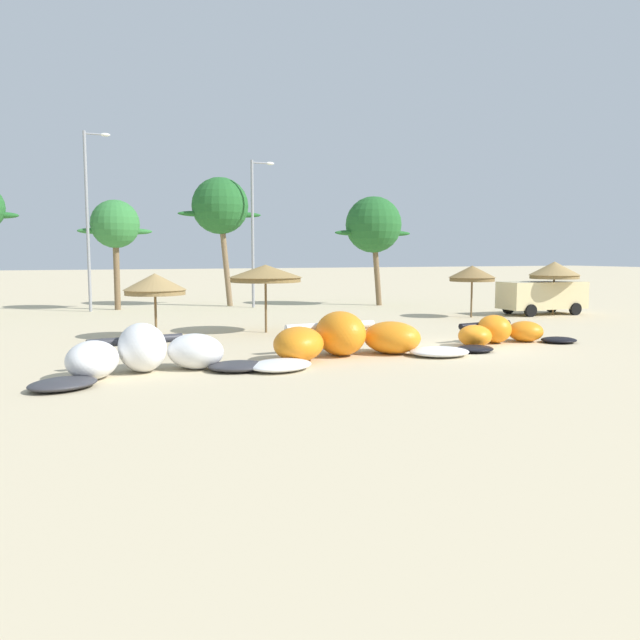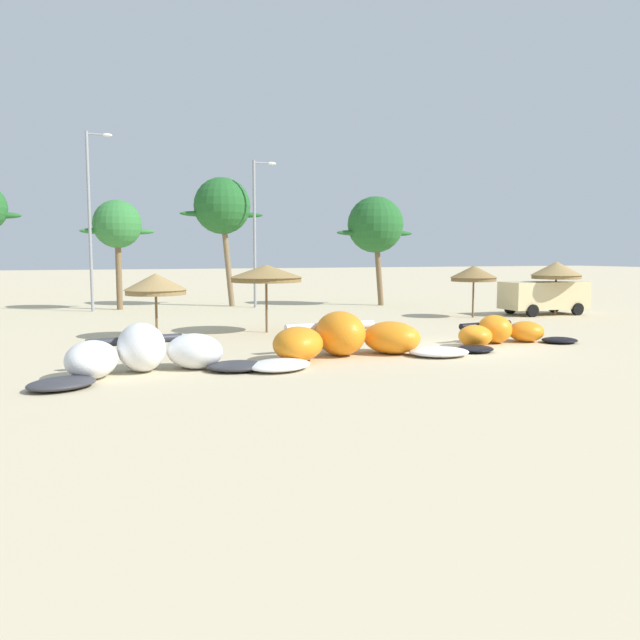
{
  "view_description": "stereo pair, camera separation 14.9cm",
  "coord_description": "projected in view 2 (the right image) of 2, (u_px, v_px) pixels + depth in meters",
  "views": [
    {
      "loc": [
        -13.22,
        -19.1,
        3.35
      ],
      "look_at": [
        -4.61,
        2.0,
        1.0
      ],
      "focal_mm": 35.75,
      "sensor_mm": 36.0,
      "label": 1
    },
    {
      "loc": [
        -13.08,
        -19.16,
        3.35
      ],
      "look_at": [
        -4.61,
        2.0,
        1.0
      ],
      "focal_mm": 35.75,
      "sensor_mm": 36.0,
      "label": 2
    }
  ],
  "objects": [
    {
      "name": "beach_umbrella_near_palms",
      "position": [
        474.0,
        273.0,
        33.72
      ],
      "size": [
        2.48,
        2.48,
        2.77
      ],
      "color": "brown",
      "rests_on": "ground"
    },
    {
      "name": "lamppost_west",
      "position": [
        91.0,
        214.0,
        36.99
      ],
      "size": [
        1.52,
        0.24,
        10.4
      ],
      "color": "gray",
      "rests_on": "ground"
    },
    {
      "name": "ground_plane",
      "position": [
        460.0,
        348.0,
        22.87
      ],
      "size": [
        260.0,
        260.0,
        0.0
      ],
      "primitive_type": "plane",
      "color": "beige"
    },
    {
      "name": "kite_left_of_center",
      "position": [
        501.0,
        333.0,
        23.82
      ],
      "size": [
        5.97,
        3.18,
        1.07
      ],
      "color": "black",
      "rests_on": "ground"
    },
    {
      "name": "parked_van",
      "position": [
        542.0,
        295.0,
        35.46
      ],
      "size": [
        4.9,
        2.34,
        1.84
      ],
      "color": "beige",
      "rests_on": "ground"
    },
    {
      "name": "palm_left",
      "position": [
        117.0,
        225.0,
        38.28
      ],
      "size": [
        4.34,
        2.89,
        6.62
      ],
      "color": "brown",
      "rests_on": "ground"
    },
    {
      "name": "beach_umbrella_middle",
      "position": [
        266.0,
        273.0,
        27.18
      ],
      "size": [
        3.16,
        3.16,
        2.92
      ],
      "color": "brown",
      "rests_on": "ground"
    },
    {
      "name": "beach_umbrella_near_van",
      "position": [
        156.0,
        284.0,
        25.47
      ],
      "size": [
        2.51,
        2.51,
        2.6
      ],
      "color": "brown",
      "rests_on": "ground"
    },
    {
      "name": "beach_umbrella_outermost",
      "position": [
        556.0,
        270.0,
        34.83
      ],
      "size": [
        2.74,
        2.74,
        2.96
      ],
      "color": "brown",
      "rests_on": "ground"
    },
    {
      "name": "kite_far_left",
      "position": [
        145.0,
        355.0,
        17.94
      ],
      "size": [
        6.78,
        3.7,
        1.41
      ],
      "color": "#333338",
      "rests_on": "ground"
    },
    {
      "name": "palm_center_left",
      "position": [
        375.0,
        225.0,
        41.39
      ],
      "size": [
        5.47,
        3.65,
        7.11
      ],
      "color": "brown",
      "rests_on": "ground"
    },
    {
      "name": "kite_left",
      "position": [
        346.0,
        340.0,
        20.78
      ],
      "size": [
        8.09,
        4.01,
        1.48
      ],
      "color": "white",
      "rests_on": "ground"
    },
    {
      "name": "lamppost_west_center",
      "position": [
        256.0,
        226.0,
        39.93
      ],
      "size": [
        1.55,
        0.24,
        9.18
      ],
      "color": "gray",
      "rests_on": "ground"
    },
    {
      "name": "palm_left_of_gap",
      "position": [
        222.0,
        207.0,
        40.74
      ],
      "size": [
        5.42,
        3.61,
        8.26
      ],
      "color": "#7F6647",
      "rests_on": "ground"
    }
  ]
}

